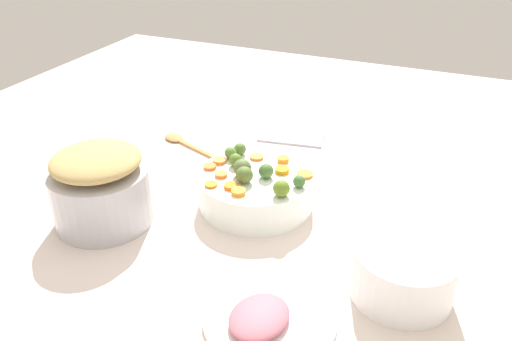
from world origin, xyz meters
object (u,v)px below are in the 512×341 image
Objects in this scene: casserole_dish at (403,273)px; ham_plate at (270,318)px; serving_bowl_carrots at (256,189)px; wooden_spoon at (186,144)px; metal_pot at (102,196)px.

ham_plate is at bearing -141.87° from casserole_dish.
serving_bowl_carrots is at bearing 116.78° from ham_plate.
wooden_spoon is (-0.32, 0.21, -0.04)m from serving_bowl_carrots.
metal_pot reaches higher than ham_plate.
wooden_spoon is 1.53× the size of casserole_dish.
metal_pot is (-0.30, -0.20, 0.02)m from serving_bowl_carrots.
casserole_dish reaches higher than ham_plate.
wooden_spoon and ham_plate have the same top height.
wooden_spoon is at bearing 150.65° from casserole_dish.
casserole_dish is 0.79× the size of ham_plate.
casserole_dish is 0.27m from ham_plate.
ham_plate is (-0.21, -0.16, -0.05)m from casserole_dish.
metal_pot is at bearing -178.27° from casserole_dish.
ham_plate is at bearing -63.22° from serving_bowl_carrots.
metal_pot reaches higher than serving_bowl_carrots.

